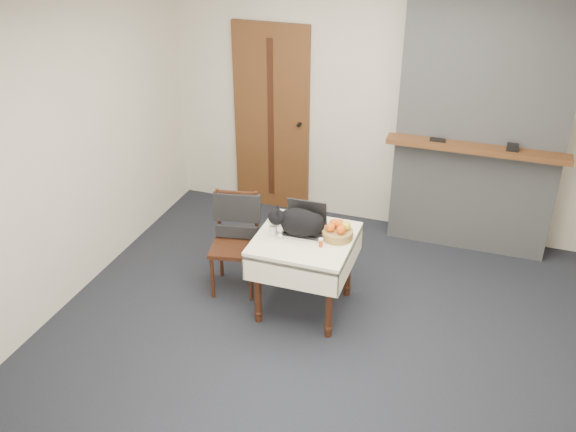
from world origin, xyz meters
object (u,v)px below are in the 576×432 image
at_px(laptop, 304,224).
at_px(pill_bottle, 321,242).
at_px(fruit_basket, 338,232).
at_px(cat, 300,223).
at_px(side_table, 305,249).
at_px(chair, 236,228).
at_px(door, 272,120).
at_px(cream_jar, 273,229).

distance_m(laptop, pill_bottle, 0.29).
xyz_separation_m(laptop, fruit_basket, (0.29, -0.03, -0.00)).
distance_m(laptop, cat, 0.10).
distance_m(laptop, fruit_basket, 0.29).
height_order(cat, fruit_basket, cat).
relative_size(side_table, chair, 0.88).
bearing_deg(cat, side_table, -41.66).
bearing_deg(laptop, door, 117.35).
height_order(cat, chair, cat).
height_order(side_table, fruit_basket, fruit_basket).
xyz_separation_m(door, chair, (0.23, -1.53, -0.43)).
bearing_deg(side_table, cat, 159.62).
relative_size(laptop, cream_jar, 4.51).
bearing_deg(pill_bottle, chair, 162.17).
bearing_deg(pill_bottle, laptop, 134.83).
distance_m(cat, cream_jar, 0.23).
distance_m(cream_jar, fruit_basket, 0.52).
bearing_deg(side_table, laptop, 110.59).
bearing_deg(side_table, chair, 165.90).
relative_size(side_table, cat, 1.39).
xyz_separation_m(side_table, fruit_basket, (0.25, 0.07, 0.17)).
relative_size(cat, chair, 0.63).
bearing_deg(laptop, chair, 172.55).
distance_m(fruit_basket, chair, 0.96).
relative_size(side_table, fruit_basket, 3.10).
height_order(laptop, fruit_basket, laptop).
xyz_separation_m(cream_jar, fruit_basket, (0.51, 0.10, 0.02)).
xyz_separation_m(door, cream_jar, (0.65, -1.73, -0.26)).
bearing_deg(cat, chair, 145.09).
distance_m(cream_jar, pill_bottle, 0.43).
xyz_separation_m(fruit_basket, chair, (-0.93, 0.10, -0.19)).
bearing_deg(door, cream_jar, -69.43).
height_order(fruit_basket, chair, chair).
xyz_separation_m(laptop, cream_jar, (-0.22, -0.13, -0.02)).
bearing_deg(cream_jar, chair, 154.49).
bearing_deg(cat, pill_bottle, -50.66).
relative_size(cat, cream_jar, 7.54).
relative_size(door, laptop, 5.95).
bearing_deg(chair, cat, -25.00).
xyz_separation_m(laptop, cat, (-0.01, -0.08, 0.05)).
distance_m(cat, pill_bottle, 0.25).
bearing_deg(cream_jar, pill_bottle, -9.53).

